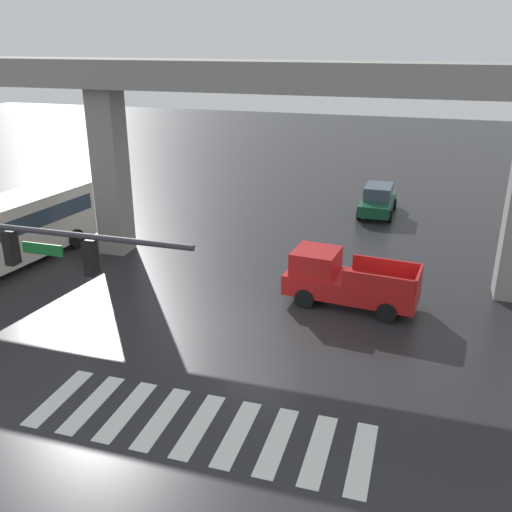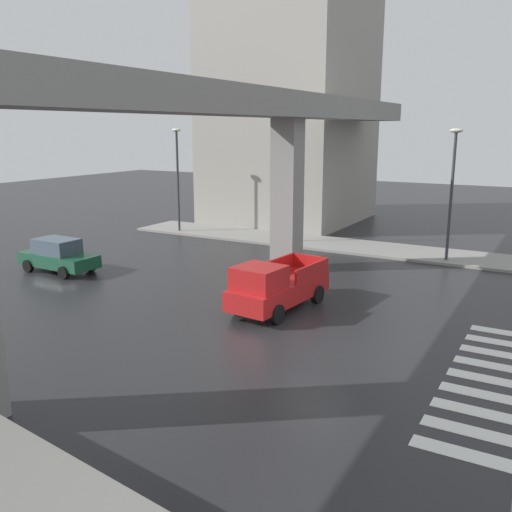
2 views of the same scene
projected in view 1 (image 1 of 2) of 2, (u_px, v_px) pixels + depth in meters
The scene contains 5 objects.
ground_plane at pixel (260, 328), 20.49m from camera, with size 120.00×120.00×0.00m, color #232326.
crosswalk_stripes at pixel (199, 426), 15.33m from camera, with size 9.35×2.80×0.01m.
elevated_overpass at pixel (300, 95), 22.65m from camera, with size 50.11×2.45×8.95m.
pickup_truck at pixel (344, 280), 22.00m from camera, with size 5.26×2.45×2.08m.
sedan_dark_green at pixel (378, 200), 33.29m from camera, with size 2.05×4.34×1.72m.
Camera 1 is at (5.18, -17.39, 9.87)m, focal length 39.66 mm.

